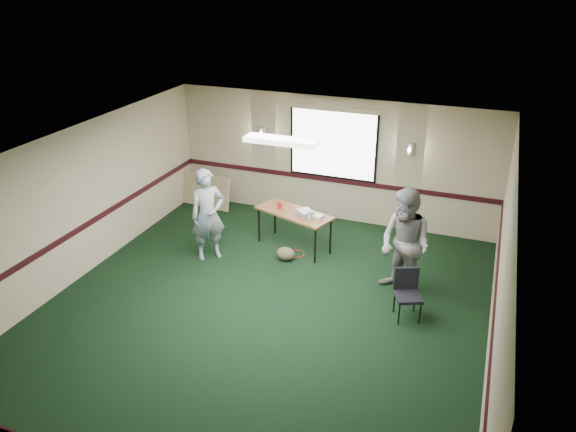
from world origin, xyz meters
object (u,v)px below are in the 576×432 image
(folding_table, at_px, (294,215))
(conference_chair, at_px, (407,290))
(projector, at_px, (305,213))
(person_left, at_px, (208,215))
(person_right, at_px, (405,245))

(folding_table, xyz_separation_m, conference_chair, (2.49, -1.55, -0.24))
(projector, distance_m, person_left, 1.85)
(folding_table, bearing_deg, person_right, -3.88)
(folding_table, relative_size, person_left, 0.93)
(folding_table, xyz_separation_m, projector, (0.25, -0.06, 0.11))
(person_left, bearing_deg, projector, -14.87)
(conference_chair, relative_size, person_left, 0.46)
(projector, xyz_separation_m, person_right, (2.06, -0.90, 0.14))
(projector, xyz_separation_m, conference_chair, (2.24, -1.49, -0.34))
(person_left, relative_size, person_right, 0.93)
(person_left, bearing_deg, person_right, -43.61)
(conference_chair, distance_m, person_right, 0.78)
(conference_chair, xyz_separation_m, person_left, (-3.87, 0.62, 0.41))
(folding_table, xyz_separation_m, person_right, (2.31, -0.96, 0.25))
(projector, relative_size, person_right, 0.16)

